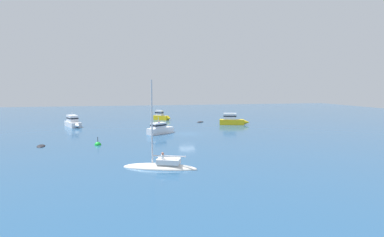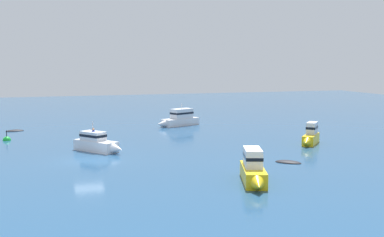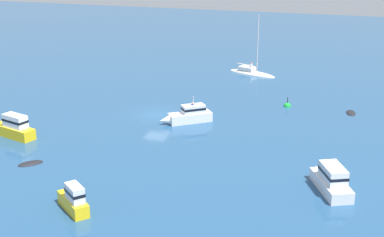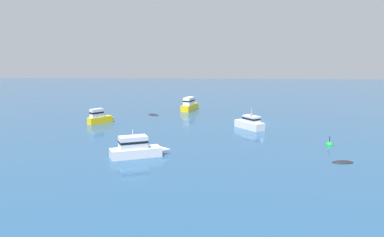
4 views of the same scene
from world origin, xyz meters
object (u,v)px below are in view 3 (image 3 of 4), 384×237
(dinghy, at_px, (351,113))
(cabin_cruiser_1, at_px, (72,199))
(rib, at_px, (31,164))
(launch, at_px, (12,127))
(sailboat, at_px, (252,73))
(motor_cruiser, at_px, (189,115))
(cabin_cruiser, at_px, (331,180))
(channel_buoy, at_px, (287,106))

(dinghy, relative_size, cabin_cruiser_1, 0.55)
(rib, height_order, launch, launch)
(sailboat, height_order, rib, sailboat)
(sailboat, height_order, launch, sailboat)
(cabin_cruiser_1, bearing_deg, motor_cruiser, -55.41)
(cabin_cruiser, xyz_separation_m, channel_buoy, (21.26, 6.08, -0.90))
(launch, bearing_deg, cabin_cruiser_1, 154.66)
(dinghy, height_order, cabin_cruiser_1, cabin_cruiser_1)
(launch, relative_size, cabin_cruiser_1, 1.51)
(launch, bearing_deg, sailboat, -102.03)
(cabin_cruiser, distance_m, motor_cruiser, 20.12)
(dinghy, bearing_deg, cabin_cruiser, -9.67)
(motor_cruiser, bearing_deg, dinghy, 169.27)
(dinghy, relative_size, motor_cruiser, 0.42)
(sailboat, relative_size, motor_cruiser, 1.65)
(cabin_cruiser_1, bearing_deg, launch, -2.01)
(launch, xyz_separation_m, motor_cruiser, (9.00, -15.71, -0.16))
(rib, distance_m, channel_buoy, 30.54)
(cabin_cruiser, bearing_deg, launch, 59.53)
(dinghy, bearing_deg, motor_cruiser, -71.15)
(rib, bearing_deg, dinghy, -5.87)
(sailboat, xyz_separation_m, cabin_cruiser_1, (-43.81, 5.44, 0.72))
(dinghy, bearing_deg, channel_buoy, -101.29)
(cabin_cruiser_1, height_order, channel_buoy, cabin_cruiser_1)
(motor_cruiser, bearing_deg, cabin_cruiser_1, 46.67)
(motor_cruiser, distance_m, channel_buoy, 12.78)
(sailboat, relative_size, launch, 1.45)
(launch, relative_size, channel_buoy, 4.03)
(dinghy, height_order, rib, rib)
(cabin_cruiser, distance_m, rib, 25.98)
(rib, relative_size, motor_cruiser, 0.44)
(dinghy, relative_size, launch, 0.37)
(dinghy, bearing_deg, sailboat, -142.50)
(launch, bearing_deg, dinghy, -133.96)
(rib, height_order, cabin_cruiser_1, cabin_cruiser_1)
(dinghy, distance_m, channel_buoy, 7.22)
(dinghy, bearing_deg, launch, -68.98)
(dinghy, distance_m, cabin_cruiser, 20.72)
(rib, distance_m, cabin_cruiser_1, 10.21)
(dinghy, height_order, launch, launch)
(dinghy, distance_m, launch, 36.57)
(sailboat, distance_m, cabin_cruiser_1, 44.15)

